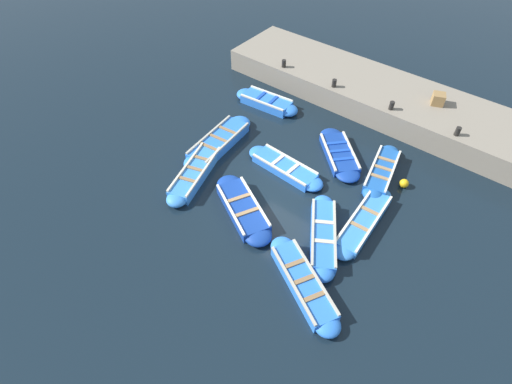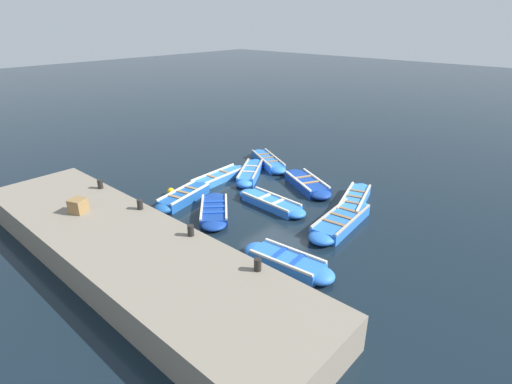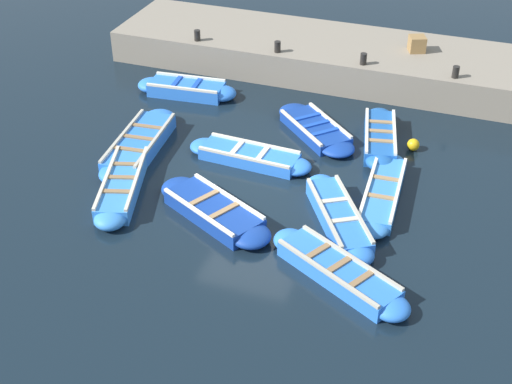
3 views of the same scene
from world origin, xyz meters
TOP-DOWN VIEW (x-y plane):
  - ground_plane at (0.00, 0.00)m, footprint 120.00×120.00m
  - boat_outer_left at (-0.54, 3.14)m, footprint 3.74×0.95m
  - boat_drifting at (-3.11, 2.54)m, footprint 3.37×1.43m
  - boat_far_corner at (-4.06, -3.72)m, footprint 1.14×3.24m
  - boat_stern_in at (-1.04, -0.53)m, footprint 1.01×3.48m
  - boat_alongside at (-3.06, 0.71)m, footprint 2.95×3.03m
  - boat_inner_gap at (1.59, -0.46)m, footprint 2.45×3.55m
  - boat_mid_row at (0.85, 2.38)m, footprint 3.40×2.49m
  - boat_end_of_row at (1.33, -3.02)m, footprint 3.75×1.83m
  - boat_centre at (-0.56, -3.53)m, footprint 4.04×1.32m
  - boat_outer_right at (2.74, 2.85)m, footprint 2.41×3.57m
  - quay_wall at (-7.30, 0.00)m, footprint 3.53×14.26m
  - bollard_north at (-5.88, -4.11)m, footprint 0.20×0.20m
  - bollard_mid_north at (-5.88, -1.37)m, footprint 0.20×0.20m
  - bollard_mid_south at (-5.88, 1.37)m, footprint 0.20×0.20m
  - bollard_south at (-5.88, 4.11)m, footprint 0.20×0.20m
  - wooden_crate at (-7.42, 2.72)m, footprint 0.63×0.63m
  - buoy_orange_near at (-3.10, 3.46)m, footprint 0.33×0.33m

SIDE VIEW (x-z plane):
  - ground_plane at x=0.00m, z-range 0.00..0.00m
  - boat_alongside at x=-3.06m, z-range -0.03..0.33m
  - boat_outer_left at x=-0.54m, z-range -0.03..0.35m
  - boat_stern_in at x=-1.04m, z-range -0.03..0.35m
  - buoy_orange_near at x=-3.10m, z-range 0.00..0.33m
  - boat_inner_gap at x=1.59m, z-range -0.03..0.40m
  - boat_outer_right at x=2.74m, z-range -0.03..0.41m
  - boat_centre at x=-0.56m, z-range -0.03..0.43m
  - boat_mid_row at x=0.85m, z-range -0.03..0.42m
  - boat_far_corner at x=-4.06m, z-range -0.03..0.43m
  - boat_end_of_row at x=1.33m, z-range -0.03..0.43m
  - boat_drifting at x=-3.11m, z-range -0.03..0.43m
  - quay_wall at x=-7.30m, z-range 0.00..1.03m
  - bollard_north at x=-5.88m, z-range 1.03..1.38m
  - bollard_mid_north at x=-5.88m, z-range 1.03..1.38m
  - bollard_mid_south at x=-5.88m, z-range 1.03..1.38m
  - bollard_south at x=-5.88m, z-range 1.03..1.38m
  - wooden_crate at x=-7.42m, z-range 1.03..1.52m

